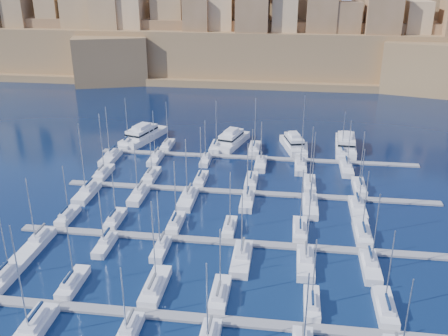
# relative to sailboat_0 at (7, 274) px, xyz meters

# --- Properties ---
(ground) EXTENTS (600.00, 600.00, 0.00)m
(ground) POSITION_rel_sailboat_0_xyz_m (36.20, 28.02, -0.75)
(ground) COLOR #030B32
(ground) RESTS_ON ground
(pontoon_near) EXTENTS (84.00, 2.00, 0.40)m
(pontoon_near) POSITION_rel_sailboat_0_xyz_m (36.20, -5.98, -0.55)
(pontoon_near) COLOR slate
(pontoon_near) RESTS_ON ground
(pontoon_mid_near) EXTENTS (84.00, 2.00, 0.40)m
(pontoon_mid_near) POSITION_rel_sailboat_0_xyz_m (36.20, 16.02, -0.55)
(pontoon_mid_near) COLOR slate
(pontoon_mid_near) RESTS_ON ground
(pontoon_mid_far) EXTENTS (84.00, 2.00, 0.40)m
(pontoon_mid_far) POSITION_rel_sailboat_0_xyz_m (36.20, 38.02, -0.55)
(pontoon_mid_far) COLOR slate
(pontoon_mid_far) RESTS_ON ground
(pontoon_far) EXTENTS (84.00, 2.00, 0.40)m
(pontoon_far) POSITION_rel_sailboat_0_xyz_m (36.20, 60.02, -0.55)
(pontoon_far) COLOR slate
(pontoon_far) RESTS_ON ground
(sailboat_0) EXTENTS (3.06, 10.20, 14.04)m
(sailboat_0) POSITION_rel_sailboat_0_xyz_m (0.00, 0.00, 0.00)
(sailboat_0) COLOR silver
(sailboat_0) RESTS_ON ground
(sailboat_1) EXTENTS (2.56, 8.53, 12.13)m
(sailboat_1) POSITION_rel_sailboat_0_xyz_m (11.64, -0.82, -0.03)
(sailboat_1) COLOR silver
(sailboat_1) RESTS_ON ground
(sailboat_2) EXTENTS (3.03, 10.10, 15.74)m
(sailboat_2) POSITION_rel_sailboat_0_xyz_m (24.98, -0.05, 0.01)
(sailboat_2) COLOR silver
(sailboat_2) RESTS_ON ground
(sailboat_3) EXTENTS (2.67, 8.90, 12.24)m
(sailboat_3) POSITION_rel_sailboat_0_xyz_m (35.40, -0.64, -0.03)
(sailboat_3) COLOR silver
(sailboat_3) RESTS_ON ground
(sailboat_4) EXTENTS (2.40, 7.99, 11.84)m
(sailboat_4) POSITION_rel_sailboat_0_xyz_m (49.42, -1.09, -0.04)
(sailboat_4) COLOR silver
(sailboat_4) RESTS_ON ground
(sailboat_5) EXTENTS (2.77, 9.24, 13.69)m
(sailboat_5) POSITION_rel_sailboat_0_xyz_m (60.19, -0.47, -0.01)
(sailboat_5) COLOR silver
(sailboat_5) RESTS_ON ground
(sailboat_7) EXTENTS (3.27, 10.90, 18.00)m
(sailboat_7) POSITION_rel_sailboat_0_xyz_m (10.65, -12.30, 0.04)
(sailboat_7) COLOR silver
(sailboat_7) RESTS_ON ground
(sailboat_8) EXTENTS (2.52, 8.39, 12.07)m
(sailboat_8) POSITION_rel_sailboat_0_xyz_m (24.10, -11.06, -0.03)
(sailboat_8) COLOR silver
(sailboat_8) RESTS_ON ground
(sailboat_12) EXTENTS (2.38, 7.92, 11.75)m
(sailboat_12) POSITION_rel_sailboat_0_xyz_m (1.14, 20.88, -0.04)
(sailboat_12) COLOR silver
(sailboat_12) RESTS_ON ground
(sailboat_13) EXTENTS (2.40, 8.00, 11.18)m
(sailboat_13) POSITION_rel_sailboat_0_xyz_m (11.13, 20.92, -0.05)
(sailboat_13) COLOR silver
(sailboat_13) RESTS_ON ground
(sailboat_14) EXTENTS (2.42, 8.07, 13.89)m
(sailboat_14) POSITION_rel_sailboat_0_xyz_m (23.52, 20.96, -0.02)
(sailboat_14) COLOR silver
(sailboat_14) RESTS_ON ground
(sailboat_15) EXTENTS (2.25, 7.50, 12.33)m
(sailboat_15) POSITION_rel_sailboat_0_xyz_m (34.25, 20.68, -0.04)
(sailboat_15) COLOR silver
(sailboat_15) RESTS_ON ground
(sailboat_16) EXTENTS (2.70, 9.00, 13.37)m
(sailboat_16) POSITION_rel_sailboat_0_xyz_m (47.75, 21.41, -0.02)
(sailboat_16) COLOR silver
(sailboat_16) RESTS_ON ground
(sailboat_17) EXTENTS (2.93, 9.77, 13.56)m
(sailboat_17) POSITION_rel_sailboat_0_xyz_m (59.49, 21.79, -0.01)
(sailboat_17) COLOR silver
(sailboat_17) RESTS_ON ground
(sailboat_18) EXTENTS (2.91, 9.71, 14.08)m
(sailboat_18) POSITION_rel_sailboat_0_xyz_m (0.07, 10.29, -0.01)
(sailboat_18) COLOR silver
(sailboat_18) RESTS_ON ground
(sailboat_19) EXTENTS (2.36, 7.86, 12.81)m
(sailboat_19) POSITION_rel_sailboat_0_xyz_m (12.61, 11.20, -0.03)
(sailboat_19) COLOR silver
(sailboat_19) RESTS_ON ground
(sailboat_20) EXTENTS (2.32, 7.75, 12.61)m
(sailboat_20) POSITION_rel_sailboat_0_xyz_m (23.02, 11.25, -0.03)
(sailboat_20) COLOR silver
(sailboat_20) RESTS_ON ground
(sailboat_21) EXTENTS (3.15, 10.50, 13.88)m
(sailboat_21) POSITION_rel_sailboat_0_xyz_m (37.72, 9.90, 0.00)
(sailboat_21) COLOR silver
(sailboat_21) RESTS_ON ground
(sailboat_22) EXTENTS (2.98, 9.95, 16.40)m
(sailboat_22) POSITION_rel_sailboat_0_xyz_m (48.66, 10.17, 0.02)
(sailboat_22) COLOR silver
(sailboat_22) RESTS_ON ground
(sailboat_23) EXTENTS (2.84, 9.46, 14.82)m
(sailboat_23) POSITION_rel_sailboat_0_xyz_m (59.47, 10.41, -0.00)
(sailboat_23) COLOR silver
(sailboat_23) RESTS_ON ground
(sailboat_24) EXTENTS (2.72, 9.07, 15.85)m
(sailboat_24) POSITION_rel_sailboat_0_xyz_m (0.31, 43.45, 0.01)
(sailboat_24) COLOR silver
(sailboat_24) RESTS_ON ground
(sailboat_25) EXTENTS (2.69, 8.96, 13.30)m
(sailboat_25) POSITION_rel_sailboat_0_xyz_m (12.35, 43.39, -0.02)
(sailboat_25) COLOR silver
(sailboat_25) RESTS_ON ground
(sailboat_26) EXTENTS (2.42, 8.08, 13.73)m
(sailboat_26) POSITION_rel_sailboat_0_xyz_m (24.57, 42.96, -0.02)
(sailboat_26) COLOR silver
(sailboat_26) RESTS_ON ground
(sailboat_27) EXTENTS (2.71, 9.04, 13.67)m
(sailboat_27) POSITION_rel_sailboat_0_xyz_m (36.53, 43.43, -0.01)
(sailboat_27) COLOR silver
(sailboat_27) RESTS_ON ground
(sailboat_28) EXTENTS (2.71, 9.03, 14.84)m
(sailboat_28) POSITION_rel_sailboat_0_xyz_m (50.07, 43.43, -0.00)
(sailboat_28) COLOR silver
(sailboat_28) RESTS_ON ground
(sailboat_29) EXTENTS (2.69, 8.97, 14.08)m
(sailboat_29) POSITION_rel_sailboat_0_xyz_m (61.30, 43.40, -0.01)
(sailboat_29) COLOR silver
(sailboat_29) RESTS_ON ground
(sailboat_30) EXTENTS (3.10, 10.34, 17.26)m
(sailboat_30) POSITION_rel_sailboat_0_xyz_m (0.76, 31.98, 0.03)
(sailboat_30) COLOR silver
(sailboat_30) RESTS_ON ground
(sailboat_31) EXTENTS (2.77, 9.24, 13.37)m
(sailboat_31) POSITION_rel_sailboat_0_xyz_m (12.47, 32.52, -0.02)
(sailboat_31) COLOR silver
(sailboat_31) RESTS_ON ground
(sailboat_32) EXTENTS (3.13, 10.42, 14.96)m
(sailboat_32) POSITION_rel_sailboat_0_xyz_m (23.68, 31.94, 0.01)
(sailboat_32) COLOR silver
(sailboat_32) RESTS_ON ground
(sailboat_33) EXTENTS (2.71, 9.05, 14.40)m
(sailboat_33) POSITION_rel_sailboat_0_xyz_m (36.56, 32.61, -0.01)
(sailboat_33) COLOR silver
(sailboat_33) RESTS_ON ground
(sailboat_34) EXTENTS (3.12, 10.40, 17.60)m
(sailboat_34) POSITION_rel_sailboat_0_xyz_m (49.93, 31.95, 0.03)
(sailboat_34) COLOR silver
(sailboat_34) RESTS_ON ground
(sailboat_35) EXTENTS (3.05, 10.18, 14.52)m
(sailboat_35) POSITION_rel_sailboat_0_xyz_m (59.75, 32.06, 0.00)
(sailboat_35) COLOR silver
(sailboat_35) RESTS_ON ground
(sailboat_36) EXTENTS (2.53, 8.43, 14.13)m
(sailboat_36) POSITION_rel_sailboat_0_xyz_m (-0.60, 65.13, -0.01)
(sailboat_36) COLOR silver
(sailboat_36) RESTS_ON ground
(sailboat_37) EXTENTS (2.52, 8.40, 13.46)m
(sailboat_37) POSITION_rel_sailboat_0_xyz_m (10.99, 65.12, -0.02)
(sailboat_37) COLOR silver
(sailboat_37) RESTS_ON ground
(sailboat_38) EXTENTS (2.84, 9.47, 14.05)m
(sailboat_38) POSITION_rel_sailboat_0_xyz_m (24.74, 65.64, -0.01)
(sailboat_38) COLOR silver
(sailboat_38) RESTS_ON ground
(sailboat_39) EXTENTS (2.91, 9.71, 15.15)m
(sailboat_39) POSITION_rel_sailboat_0_xyz_m (35.49, 65.76, 0.00)
(sailboat_39) COLOR silver
(sailboat_39) RESTS_ON ground
(sailboat_40) EXTENTS (3.11, 10.38, 16.25)m
(sailboat_40) POSITION_rel_sailboat_0_xyz_m (48.46, 66.09, 0.02)
(sailboat_40) COLOR silver
(sailboat_40) RESTS_ON ground
(sailboat_41) EXTENTS (2.47, 8.22, 12.51)m
(sailboat_41) POSITION_rel_sailboat_0_xyz_m (59.12, 65.03, -0.03)
(sailboat_41) COLOR silver
(sailboat_41) RESTS_ON ground
(sailboat_42) EXTENTS (3.19, 10.62, 14.97)m
(sailboat_42) POSITION_rel_sailboat_0_xyz_m (-1.53, 53.84, 0.01)
(sailboat_42) COLOR silver
(sailboat_42) RESTS_ON ground
(sailboat_43) EXTENTS (2.66, 8.85, 14.09)m
(sailboat_43) POSITION_rel_sailboat_0_xyz_m (10.42, 54.71, -0.01)
(sailboat_43) COLOR silver
(sailboat_43) RESTS_ON ground
(sailboat_44) EXTENTS (2.27, 7.56, 11.92)m
(sailboat_44) POSITION_rel_sailboat_0_xyz_m (23.62, 55.35, -0.04)
(sailboat_44) COLOR silver
(sailboat_44) RESTS_ON ground
(sailboat_45) EXTENTS (2.76, 9.21, 12.41)m
(sailboat_45) POSITION_rel_sailboat_0_xyz_m (37.99, 54.53, -0.02)
(sailboat_45) COLOR silver
(sailboat_45) RESTS_ON ground
(sailboat_46) EXTENTS (2.91, 9.70, 14.87)m
(sailboat_46) POSITION_rel_sailboat_0_xyz_m (48.09, 54.29, 0.00)
(sailboat_46) COLOR silver
(sailboat_46) RESTS_ON ground
(sailboat_47) EXTENTS (2.88, 9.59, 13.64)m
(sailboat_47) POSITION_rel_sailboat_0_xyz_m (59.43, 54.35, -0.01)
(sailboat_47) COLOR silver
(sailboat_47) RESTS_ON ground
(motor_yacht_a) EXTENTS (10.52, 19.21, 5.25)m
(motor_yacht_a) POSITION_rel_sailboat_0_xyz_m (2.47, 70.38, 0.97)
(motor_yacht_a) COLOR silver
(motor_yacht_a) RESTS_ON ground
(motor_yacht_b) EXTENTS (8.96, 17.12, 5.25)m
(motor_yacht_b) POSITION_rel_sailboat_0_xyz_m (28.73, 69.42, 0.97)
(motor_yacht_b) COLOR silver
(motor_yacht_b) RESTS_ON ground
(motor_yacht_c) EXTENTS (7.92, 15.10, 5.25)m
(motor_yacht_c) POSITION_rel_sailboat_0_xyz_m (46.12, 68.48, 0.97)
(motor_yacht_c) COLOR silver
(motor_yacht_c) RESTS_ON ground
(motor_yacht_d) EXTENTS (6.50, 18.13, 5.25)m
(motor_yacht_d) POSITION_rel_sailboat_0_xyz_m (60.53, 70.08, 0.97)
(motor_yacht_d) COLOR silver
(motor_yacht_d) RESTS_ON ground
(fortified_city) EXTENTS (460.00, 108.95, 59.52)m
(fortified_city) POSITION_rel_sailboat_0_xyz_m (36.01, 183.29, 13.99)
(fortified_city) COLOR brown
(fortified_city) RESTS_ON ground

